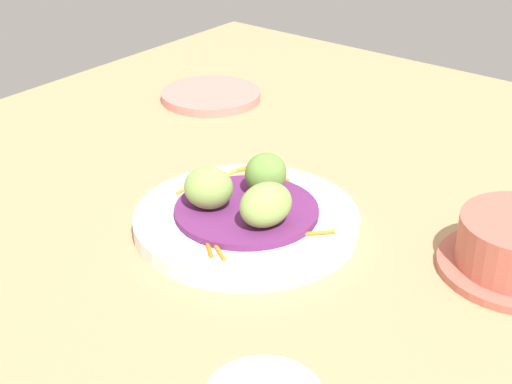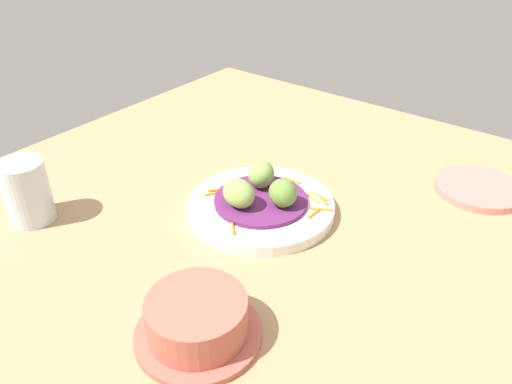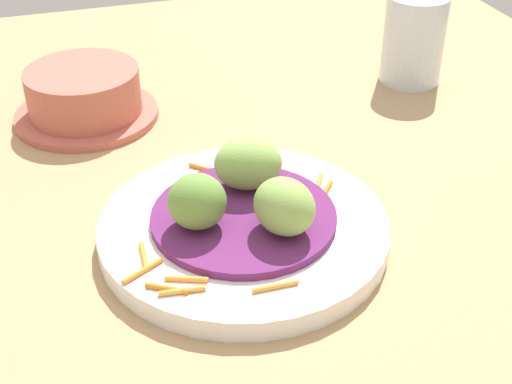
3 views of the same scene
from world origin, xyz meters
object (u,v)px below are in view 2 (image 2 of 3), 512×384
object	(u,v)px
guac_scoop_center	(283,193)
water_glass	(27,191)
main_plate	(261,207)
guac_scoop_left	(239,193)
side_plate_small	(479,188)
terracotta_bowl	(197,320)
guac_scoop_right	(261,174)

from	to	relation	value
guac_scoop_center	water_glass	size ratio (longest dim) A/B	0.45
main_plate	water_glass	world-z (taller)	water_glass
guac_scoop_left	side_plate_small	bearing A→B (deg)	-131.42
side_plate_small	terracotta_bowl	xyz separation A→B (cm)	(15.97, 52.05, 1.91)
side_plate_small	water_glass	bearing A→B (deg)	43.73
guac_scoop_center	terracotta_bowl	world-z (taller)	guac_scoop_center
guac_scoop_center	side_plate_small	xyz separation A→B (cm)	(-21.82, -26.78, -4.10)
guac_scoop_center	guac_scoop_left	bearing A→B (deg)	36.71
water_glass	side_plate_small	bearing A→B (deg)	-136.27
main_plate	guac_scoop_center	xyz separation A→B (cm)	(-3.77, -0.44, 3.81)
guac_scoop_left	guac_scoop_center	bearing A→B (deg)	-143.29
guac_scoop_center	main_plate	bearing A→B (deg)	6.71
main_plate	terracotta_bowl	distance (cm)	26.68
side_plate_small	water_glass	xyz separation A→B (cm)	(52.52, 50.25, 4.36)
main_plate	guac_scoop_center	world-z (taller)	guac_scoop_center
main_plate	guac_scoop_right	xyz separation A→B (cm)	(2.27, -3.04, 3.81)
guac_scoop_right	water_glass	world-z (taller)	water_glass
main_plate	guac_scoop_center	bearing A→B (deg)	-173.29
main_plate	guac_scoop_right	bearing A→B (deg)	-53.29
main_plate	guac_scoop_center	size ratio (longest dim) A/B	5.16
guac_scoop_center	side_plate_small	world-z (taller)	guac_scoop_center
guac_scoop_center	water_glass	distance (cm)	38.65
main_plate	water_glass	bearing A→B (deg)	40.53
side_plate_small	guac_scoop_center	bearing A→B (deg)	50.83
terracotta_bowl	water_glass	world-z (taller)	water_glass
guac_scoop_left	terracotta_bowl	world-z (taller)	guac_scoop_left
main_plate	terracotta_bowl	bearing A→B (deg)	111.19
side_plate_small	guac_scoop_right	bearing A→B (deg)	40.96
guac_scoop_right	terracotta_bowl	world-z (taller)	guac_scoop_right
guac_scoop_right	side_plate_small	xyz separation A→B (cm)	(-27.86, -24.18, -4.10)
main_plate	terracotta_bowl	world-z (taller)	terracotta_bowl
guac_scoop_center	side_plate_small	size ratio (longest dim) A/B	0.31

